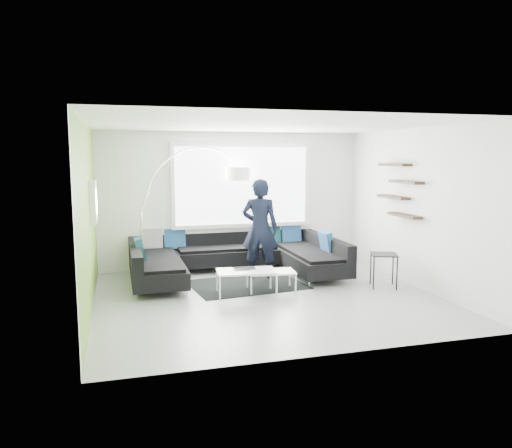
% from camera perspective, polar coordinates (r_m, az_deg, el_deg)
% --- Properties ---
extents(ground, '(5.50, 5.50, 0.00)m').
position_cam_1_polar(ground, '(8.31, 1.26, -8.36)').
color(ground, gray).
rests_on(ground, ground).
extents(room_shell, '(5.54, 5.04, 2.82)m').
position_cam_1_polar(room_shell, '(8.21, 1.14, 4.28)').
color(room_shell, white).
rests_on(room_shell, ground).
extents(sectional_sofa, '(3.90, 2.41, 0.84)m').
position_cam_1_polar(sectional_sofa, '(9.57, -2.40, -3.92)').
color(sectional_sofa, black).
rests_on(sectional_sofa, ground).
extents(rug, '(2.12, 1.65, 0.01)m').
position_cam_1_polar(rug, '(9.08, -1.07, -6.92)').
color(rug, black).
rests_on(rug, ground).
extents(coffee_table, '(1.33, 0.87, 0.41)m').
position_cam_1_polar(coffee_table, '(8.53, 0.33, -6.49)').
color(coffee_table, white).
rests_on(coffee_table, ground).
extents(arc_lamp, '(2.43, 1.15, 2.50)m').
position_cam_1_polar(arc_lamp, '(9.65, -12.98, 1.26)').
color(arc_lamp, white).
rests_on(arc_lamp, ground).
extents(side_table, '(0.57, 0.57, 0.60)m').
position_cam_1_polar(side_table, '(9.13, 14.36, -5.18)').
color(side_table, black).
rests_on(side_table, ground).
extents(person, '(1.03, 0.98, 1.89)m').
position_cam_1_polar(person, '(9.42, 0.45, -0.54)').
color(person, black).
rests_on(person, ground).
extents(laptop, '(0.40, 0.27, 0.03)m').
position_cam_1_polar(laptop, '(8.40, -1.28, -5.16)').
color(laptop, black).
rests_on(laptop, coffee_table).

